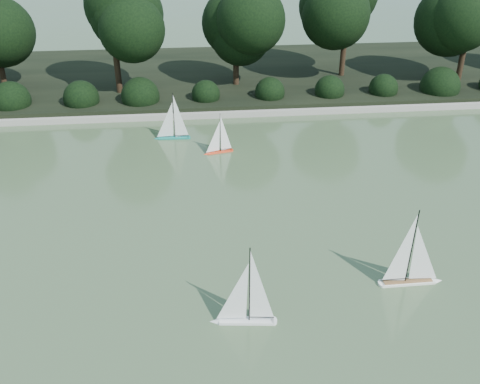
{
  "coord_description": "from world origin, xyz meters",
  "views": [
    {
      "loc": [
        -0.77,
        -6.93,
        5.96
      ],
      "look_at": [
        0.23,
        2.69,
        0.7
      ],
      "focal_mm": 40.0,
      "sensor_mm": 36.0,
      "label": 1
    }
  ],
  "objects_px": {
    "sailboat_white_a": "(241,311)",
    "sailboat_white_b": "(414,271)",
    "race_buoy": "(260,310)",
    "sailboat_teal": "(170,131)",
    "sailboat_orange": "(217,146)"
  },
  "relations": [
    {
      "from": "sailboat_orange",
      "to": "sailboat_teal",
      "type": "height_order",
      "value": "sailboat_teal"
    },
    {
      "from": "sailboat_white_a",
      "to": "sailboat_teal",
      "type": "bearing_deg",
      "value": 98.79
    },
    {
      "from": "sailboat_white_b",
      "to": "sailboat_teal",
      "type": "bearing_deg",
      "value": 121.46
    },
    {
      "from": "sailboat_white_a",
      "to": "race_buoy",
      "type": "distance_m",
      "value": 0.49
    },
    {
      "from": "sailboat_white_a",
      "to": "sailboat_teal",
      "type": "xyz_separation_m",
      "value": [
        -1.2,
        7.77,
        -0.01
      ]
    },
    {
      "from": "race_buoy",
      "to": "sailboat_teal",
      "type": "bearing_deg",
      "value": 101.58
    },
    {
      "from": "sailboat_teal",
      "to": "race_buoy",
      "type": "height_order",
      "value": "sailboat_teal"
    },
    {
      "from": "sailboat_white_a",
      "to": "sailboat_orange",
      "type": "height_order",
      "value": "sailboat_white_a"
    },
    {
      "from": "sailboat_white_b",
      "to": "race_buoy",
      "type": "relative_size",
      "value": 10.35
    },
    {
      "from": "sailboat_white_a",
      "to": "sailboat_white_b",
      "type": "xyz_separation_m",
      "value": [
        3.13,
        0.69,
        0.02
      ]
    },
    {
      "from": "sailboat_white_b",
      "to": "sailboat_teal",
      "type": "relative_size",
      "value": 1.12
    },
    {
      "from": "sailboat_white_b",
      "to": "race_buoy",
      "type": "bearing_deg",
      "value": -171.2
    },
    {
      "from": "sailboat_white_b",
      "to": "sailboat_orange",
      "type": "bearing_deg",
      "value": 117.31
    },
    {
      "from": "sailboat_white_b",
      "to": "sailboat_orange",
      "type": "relative_size",
      "value": 1.39
    },
    {
      "from": "sailboat_orange",
      "to": "sailboat_teal",
      "type": "distance_m",
      "value": 1.69
    }
  ]
}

